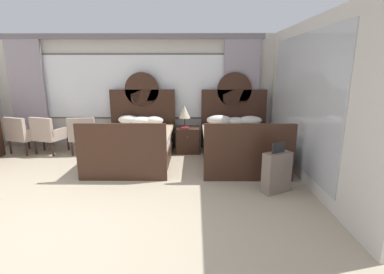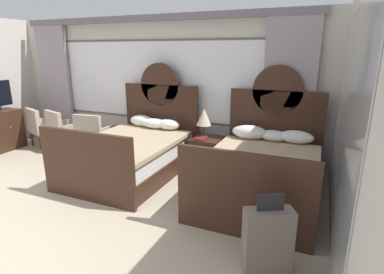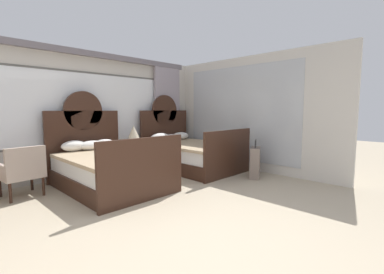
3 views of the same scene
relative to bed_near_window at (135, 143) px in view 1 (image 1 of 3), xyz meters
The scene contains 12 objects.
ground_plane 2.70m from the bed_near_window, 94.49° to the right, with size 24.00×24.00×0.00m, color tan.
wall_back_window 1.58m from the bed_near_window, 100.06° to the left, with size 6.65×0.22×2.70m.
wall_right_mirror 3.45m from the bed_near_window, 17.92° to the right, with size 0.08×4.45×2.70m.
bed_near_window is the anchor object (origin of this frame).
bed_near_mirror 2.18m from the bed_near_window, ahead, with size 1.55×2.17×1.82m.
nightstand_between_beds 1.27m from the bed_near_window, 30.92° to the left, with size 0.52×0.54×0.58m.
table_lamp_on_nightstand 1.35m from the bed_near_window, 34.72° to the left, with size 0.27×0.27×0.50m.
book_on_nightstand 1.19m from the bed_near_window, 28.15° to the left, with size 0.18×0.26×0.03m.
armchair_by_window_left 1.36m from the bed_near_window, 158.86° to the left, with size 0.64×0.64×0.85m.
armchair_by_window_centre 2.15m from the bed_near_window, 166.72° to the left, with size 0.73×0.73×0.85m.
armchair_by_window_right 2.72m from the bed_near_window, 169.54° to the left, with size 0.74×0.74×0.85m.
suitcase_on_floor 2.98m from the bed_near_window, 31.60° to the right, with size 0.49×0.38×0.81m.
Camera 1 is at (1.47, -3.07, 1.91)m, focal length 26.49 mm.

